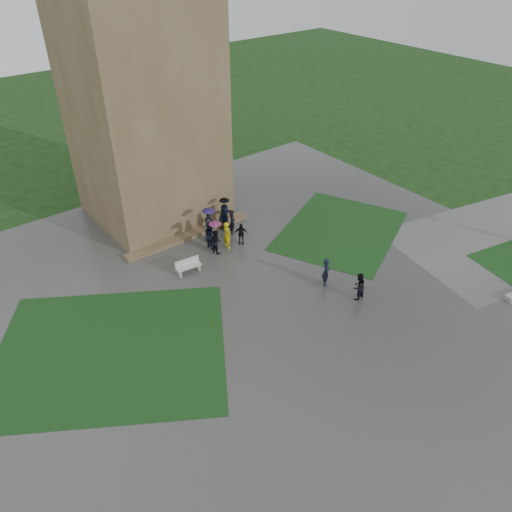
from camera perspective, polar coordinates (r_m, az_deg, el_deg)
ground at (r=26.35m, az=4.55°, el=-7.53°), size 120.00×120.00×0.00m
plaza at (r=27.48m, az=1.77°, el=-5.35°), size 34.00×34.00×0.02m
lawn_inset_left at (r=25.74m, az=-16.25°, el=-10.30°), size 14.10×13.46×0.01m
lawn_inset_right at (r=34.14m, az=9.63°, el=2.89°), size 11.12×10.15×0.01m
tower at (r=33.33m, az=-13.09°, el=18.61°), size 8.00×8.00×18.00m
tower_plinth at (r=33.21m, az=-7.70°, el=2.33°), size 9.00×0.80×0.22m
bench at (r=29.70m, az=-7.75°, el=-1.14°), size 1.56×0.65×0.88m
visitor_cluster at (r=32.35m, az=-4.05°, el=3.56°), size 3.39×3.22×2.42m
pedestrian_mid at (r=28.55m, az=8.02°, el=-1.76°), size 0.72×0.75×1.73m
pedestrian_near at (r=27.80m, az=11.64°, el=-3.43°), size 0.84×0.53×1.65m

